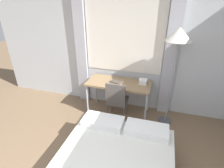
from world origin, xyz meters
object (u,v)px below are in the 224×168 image
Objects in this scene: desk_chair at (117,99)px; book at (116,82)px; telephone at (143,81)px; desk at (119,85)px; standing_lamp at (178,40)px.

desk_chair is 3.30× the size of book.
telephone is 0.55m from book.
desk is 1.51× the size of desk_chair.
desk_chair is (0.03, -0.26, -0.19)m from desk.
desk is at bearing 96.55° from desk_chair.
standing_lamp is (0.97, 0.21, 1.17)m from desk_chair.
book is at bearing -163.57° from desk.
desk is 4.98× the size of book.
desk_chair is 5.11× the size of telephone.
standing_lamp is 11.06× the size of telephone.
telephone is at bearing 165.67° from standing_lamp.
standing_lamp reaches higher than desk_chair.
desk_chair is at bearing -167.84° from standing_lamp.
desk is 0.32m from desk_chair.
book is (-0.08, 0.25, 0.26)m from desk_chair.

